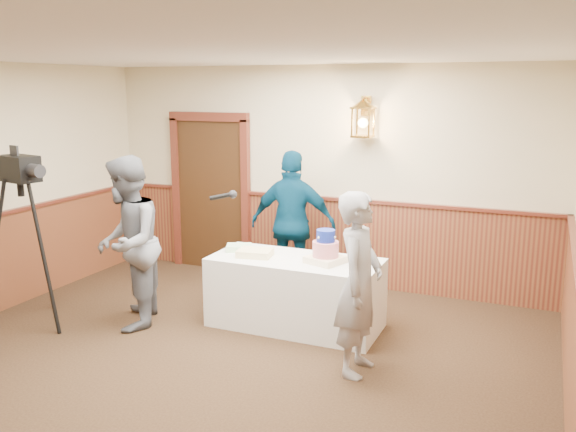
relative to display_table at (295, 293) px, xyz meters
name	(u,v)px	position (x,y,z in m)	size (l,w,h in m)	color
ground	(171,401)	(-0.32, -1.90, -0.38)	(7.00, 7.00, 0.00)	black
room_shell	(189,209)	(-0.37, -1.45, 1.15)	(6.02, 7.02, 2.81)	beige
display_table	(295,293)	(0.00, 0.00, 0.00)	(1.80, 0.80, 0.75)	white
tiered_cake	(326,250)	(0.34, -0.01, 0.51)	(0.43, 0.43, 0.35)	#FFE7BD
sheet_cake_yellow	(255,253)	(-0.44, -0.08, 0.41)	(0.36, 0.27, 0.07)	#FBDB96
sheet_cake_green	(239,248)	(-0.71, 0.07, 0.41)	(0.27, 0.21, 0.06)	#AEE7A3
interviewer	(127,243)	(-1.63, -0.68, 0.54)	(1.62, 1.11, 1.83)	slate
baker	(359,284)	(0.92, -0.76, 0.45)	(0.60, 0.40, 1.65)	gray
assistant_p	(293,224)	(-0.42, 0.94, 0.52)	(1.05, 0.44, 1.79)	#06314D
tv_camera_rig	(26,251)	(-2.65, -1.07, 0.45)	(0.72, 0.67, 1.83)	black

